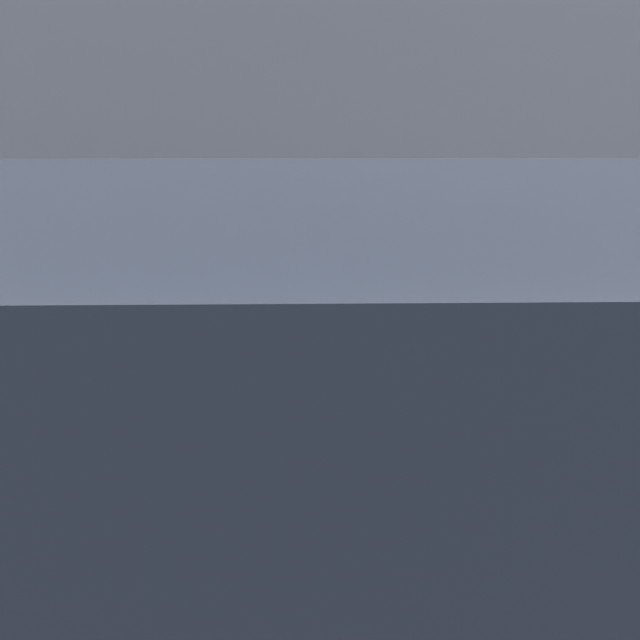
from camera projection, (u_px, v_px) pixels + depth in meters
name	position (u px, v px, depth m)	size (l,w,h in m)	color
sidewalk	(308.00, 515.00, 4.27)	(24.00, 2.80, 0.10)	#9E9B96
parking_meter	(320.00, 329.00, 3.17)	(0.23, 0.12, 1.56)	#2D2D30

